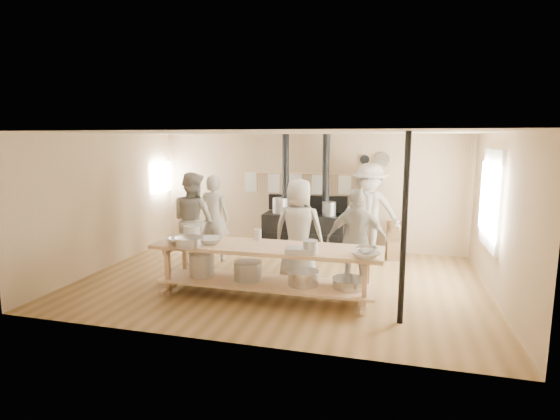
{
  "coord_description": "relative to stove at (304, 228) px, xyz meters",
  "views": [
    {
      "loc": [
        1.91,
        -7.24,
        2.5
      ],
      "look_at": [
        -0.06,
        0.2,
        1.24
      ],
      "focal_mm": 28.0,
      "sensor_mm": 36.0,
      "label": 1
    }
  ],
  "objects": [
    {
      "name": "bucket_galv",
      "position": [
        0.77,
        -3.35,
        0.43
      ],
      "size": [
        0.25,
        0.25,
        0.2
      ],
      "primitive_type": "cylinder",
      "rotation": [
        0.0,
        0.0,
        0.15
      ],
      "color": "gray",
      "rests_on": "prep_table"
    },
    {
      "name": "cook_center",
      "position": [
        0.3,
        -1.98,
        0.39
      ],
      "size": [
        0.89,
        0.59,
        1.81
      ],
      "primitive_type": "imported",
      "rotation": [
        0.0,
        0.0,
        3.13
      ],
      "color": "#A29C8F",
      "rests_on": "ground"
    },
    {
      "name": "cook_by_window",
      "position": [
        1.42,
        -0.17,
        0.48
      ],
      "size": [
        1.3,
        0.75,
        2.0
      ],
      "primitive_type": "imported",
      "rotation": [
        0.0,
        0.0,
        0.01
      ],
      "color": "#A29C8F",
      "rests_on": "ground"
    },
    {
      "name": "ground",
      "position": [
        0.01,
        -2.12,
        -0.52
      ],
      "size": [
        7.0,
        7.0,
        0.0
      ],
      "primitive_type": "plane",
      "color": "brown",
      "rests_on": "ground"
    },
    {
      "name": "pitcher",
      "position": [
        -0.23,
        -2.69,
        0.42
      ],
      "size": [
        0.12,
        0.12,
        0.19
      ],
      "primitive_type": "cylinder",
      "rotation": [
        0.0,
        0.0,
        -0.04
      ],
      "color": "silver",
      "rests_on": "prep_table"
    },
    {
      "name": "cook_left",
      "position": [
        -1.84,
        -1.75,
        0.42
      ],
      "size": [
        1.12,
        1.01,
        1.87
      ],
      "primitive_type": "imported",
      "rotation": [
        0.0,
        0.0,
        2.73
      ],
      "color": "#A29C8F",
      "rests_on": "ground"
    },
    {
      "name": "roasting_pan",
      "position": [
        0.62,
        -3.35,
        0.37
      ],
      "size": [
        0.43,
        0.31,
        0.09
      ],
      "primitive_type": "cube",
      "rotation": [
        0.0,
        0.0,
        0.11
      ],
      "color": "#B2B2B7",
      "rests_on": "prep_table"
    },
    {
      "name": "bowl_white_b",
      "position": [
        1.56,
        -3.35,
        0.38
      ],
      "size": [
        0.54,
        0.54,
        0.09
      ],
      "primitive_type": "imported",
      "rotation": [
        0.0,
        0.0,
        2.3
      ],
      "color": "silver",
      "rests_on": "prep_table"
    },
    {
      "name": "cook_far_left",
      "position": [
        -1.64,
        -1.21,
        0.37
      ],
      "size": [
        0.67,
        0.47,
        1.78
      ],
      "primitive_type": "imported",
      "rotation": [
        0.0,
        0.0,
        3.2
      ],
      "color": "#A29C8F",
      "rests_on": "ground"
    },
    {
      "name": "prep_table",
      "position": [
        -0.0,
        -3.02,
        -0.0
      ],
      "size": [
        3.6,
        0.9,
        0.85
      ],
      "color": "tan",
      "rests_on": "ground"
    },
    {
      "name": "room_shell",
      "position": [
        0.01,
        -2.12,
        1.1
      ],
      "size": [
        7.0,
        7.0,
        7.0
      ],
      "color": "tan",
      "rests_on": "ground"
    },
    {
      "name": "window_right",
      "position": [
        3.48,
        -1.52,
        0.98
      ],
      "size": [
        0.09,
        1.5,
        1.65
      ],
      "color": "beige",
      "rests_on": "ground"
    },
    {
      "name": "mixing_bowl_large",
      "position": [
        -1.13,
        -3.35,
        0.4
      ],
      "size": [
        0.54,
        0.54,
        0.14
      ],
      "primitive_type": "cylinder",
      "rotation": [
        0.0,
        0.0,
        -0.25
      ],
      "color": "silver",
      "rests_on": "prep_table"
    },
    {
      "name": "stove",
      "position": [
        0.0,
        0.0,
        0.0
      ],
      "size": [
        1.9,
        0.75,
        2.6
      ],
      "color": "black",
      "rests_on": "ground"
    },
    {
      "name": "back_wall_shelf",
      "position": [
        1.47,
        0.32,
        1.48
      ],
      "size": [
        0.63,
        0.14,
        0.32
      ],
      "color": "tan",
      "rests_on": "ground"
    },
    {
      "name": "bowl_steel_a",
      "position": [
        -1.43,
        -3.25,
        0.37
      ],
      "size": [
        0.39,
        0.39,
        0.09
      ],
      "primitive_type": "imported",
      "rotation": [
        0.0,
        0.0,
        0.65
      ],
      "color": "silver",
      "rests_on": "prep_table"
    },
    {
      "name": "support_post",
      "position": [
        2.06,
        -3.47,
        0.78
      ],
      "size": [
        0.08,
        0.08,
        2.6
      ],
      "primitive_type": "cylinder",
      "color": "black",
      "rests_on": "ground"
    },
    {
      "name": "towel_rail",
      "position": [
        0.01,
        0.28,
        1.04
      ],
      "size": [
        3.0,
        0.04,
        0.47
      ],
      "color": "tan",
      "rests_on": "ground"
    },
    {
      "name": "deep_bowl_enamel",
      "position": [
        -1.41,
        -2.69,
        0.42
      ],
      "size": [
        0.34,
        0.34,
        0.18
      ],
      "primitive_type": "cylinder",
      "rotation": [
        0.0,
        0.0,
        0.19
      ],
      "color": "silver",
      "rests_on": "prep_table"
    },
    {
      "name": "chair",
      "position": [
        1.98,
        -0.15,
        -0.29
      ],
      "size": [
        0.41,
        0.41,
        0.79
      ],
      "rotation": [
        0.0,
        0.0,
        0.1
      ],
      "color": "brown",
      "rests_on": "ground"
    },
    {
      "name": "bowl_white_a",
      "position": [
        -0.9,
        -3.12,
        0.38
      ],
      "size": [
        0.51,
        0.51,
        0.1
      ],
      "primitive_type": "imported",
      "rotation": [
        0.0,
        0.0,
        0.31
      ],
      "color": "silver",
      "rests_on": "prep_table"
    },
    {
      "name": "bowl_steel_b",
      "position": [
        1.56,
        -3.12,
        0.38
      ],
      "size": [
        0.43,
        0.43,
        0.1
      ],
      "primitive_type": "imported",
      "rotation": [
        0.0,
        0.0,
        3.65
      ],
      "color": "silver",
      "rests_on": "prep_table"
    },
    {
      "name": "cook_right",
      "position": [
        1.33,
        -2.19,
        0.32
      ],
      "size": [
        1.05,
        0.58,
        1.69
      ],
      "primitive_type": "imported",
      "rotation": [
        0.0,
        0.0,
        3.32
      ],
      "color": "#A29C8F",
      "rests_on": "ground"
    },
    {
      "name": "left_opening",
      "position": [
        -3.44,
        -0.12,
        1.08
      ],
      "size": [
        0.0,
        0.9,
        0.9
      ],
      "color": "white",
      "rests_on": "ground"
    }
  ]
}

